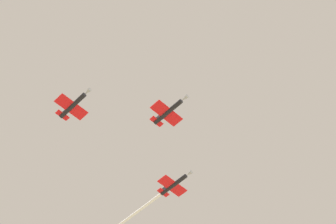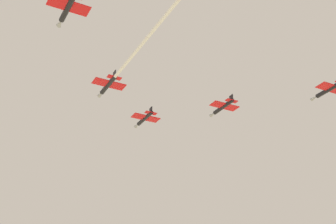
{
  "view_description": "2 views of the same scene",
  "coord_description": "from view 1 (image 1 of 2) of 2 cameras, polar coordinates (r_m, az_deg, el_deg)",
  "views": [
    {
      "loc": [
        -98.37,
        -2.03,
        2.89
      ],
      "look_at": [
        -17.63,
        -15.29,
        117.65
      ],
      "focal_mm": 55.14,
      "sensor_mm": 36.0,
      "label": 1
    },
    {
      "loc": [
        116.7,
        9.98,
        52.87
      ],
      "look_at": [
        -26.59,
        -8.74,
        123.92
      ],
      "focal_mm": 48.79,
      "sensor_mm": 36.0,
      "label": 2
    }
  ],
  "objects": [
    {
      "name": "jet_starboard_inner",
      "position": [
        143.4,
        -10.43,
        0.76
      ],
      "size": [
        11.93,
        9.94,
        2.7
      ],
      "rotation": [
        0.0,
        0.0,
        2.19
      ],
      "color": "black"
    },
    {
      "name": "jet_lead",
      "position": [
        140.83,
        0.08,
        0.07
      ],
      "size": [
        11.93,
        9.94,
        2.7
      ],
      "rotation": [
        0.0,
        0.0,
        2.19
      ],
      "color": "black"
    },
    {
      "name": "jet_port_inner",
      "position": [
        163.19,
        -2.54,
        -10.33
      ],
      "size": [
        42.89,
        30.7,
        2.7
      ],
      "rotation": [
        0.0,
        0.0,
        2.19
      ],
      "color": "black"
    }
  ]
}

